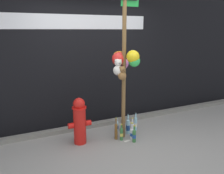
{
  "coord_description": "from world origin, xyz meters",
  "views": [
    {
      "loc": [
        -1.72,
        -3.09,
        1.96
      ],
      "look_at": [
        0.0,
        0.54,
        0.99
      ],
      "focal_mm": 37.94,
      "sensor_mm": 36.0,
      "label": 1
    }
  ],
  "objects_px": {
    "bottle_1": "(116,131)",
    "memorial_post": "(124,52)",
    "bottle_3": "(124,123)",
    "bottle_4": "(132,130)",
    "fire_hydrant": "(80,121)",
    "bottle_8": "(128,126)",
    "bottle_2": "(134,135)",
    "bottle_6": "(136,123)",
    "bottle_0": "(132,133)",
    "bottle_7": "(121,134)",
    "bottle_5": "(117,126)"
  },
  "relations": [
    {
      "from": "bottle_0",
      "to": "bottle_5",
      "type": "relative_size",
      "value": 1.1
    },
    {
      "from": "memorial_post",
      "to": "bottle_7",
      "type": "height_order",
      "value": "memorial_post"
    },
    {
      "from": "fire_hydrant",
      "to": "bottle_6",
      "type": "xyz_separation_m",
      "value": [
        1.17,
        0.06,
        -0.27
      ]
    },
    {
      "from": "memorial_post",
      "to": "bottle_2",
      "type": "height_order",
      "value": "memorial_post"
    },
    {
      "from": "bottle_1",
      "to": "bottle_5",
      "type": "relative_size",
      "value": 1.41
    },
    {
      "from": "bottle_1",
      "to": "bottle_8",
      "type": "relative_size",
      "value": 1.02
    },
    {
      "from": "bottle_0",
      "to": "bottle_3",
      "type": "xyz_separation_m",
      "value": [
        0.07,
        0.46,
        0.01
      ]
    },
    {
      "from": "bottle_4",
      "to": "bottle_6",
      "type": "xyz_separation_m",
      "value": [
        0.22,
        0.25,
        0.0
      ]
    },
    {
      "from": "bottle_7",
      "to": "bottle_3",
      "type": "bearing_deg",
      "value": 57.45
    },
    {
      "from": "fire_hydrant",
      "to": "bottle_5",
      "type": "distance_m",
      "value": 0.89
    },
    {
      "from": "bottle_5",
      "to": "bottle_6",
      "type": "distance_m",
      "value": 0.38
    },
    {
      "from": "memorial_post",
      "to": "bottle_6",
      "type": "height_order",
      "value": "memorial_post"
    },
    {
      "from": "memorial_post",
      "to": "fire_hydrant",
      "type": "height_order",
      "value": "memorial_post"
    },
    {
      "from": "bottle_3",
      "to": "bottle_6",
      "type": "bearing_deg",
      "value": -31.83
    },
    {
      "from": "bottle_2",
      "to": "bottle_7",
      "type": "xyz_separation_m",
      "value": [
        -0.17,
        0.17,
        -0.0
      ]
    },
    {
      "from": "fire_hydrant",
      "to": "bottle_7",
      "type": "xyz_separation_m",
      "value": [
        0.71,
        -0.22,
        -0.29
      ]
    },
    {
      "from": "fire_hydrant",
      "to": "bottle_6",
      "type": "relative_size",
      "value": 2.23
    },
    {
      "from": "bottle_0",
      "to": "bottle_1",
      "type": "bearing_deg",
      "value": 152.41
    },
    {
      "from": "memorial_post",
      "to": "bottle_3",
      "type": "distance_m",
      "value": 1.47
    },
    {
      "from": "bottle_1",
      "to": "bottle_4",
      "type": "distance_m",
      "value": 0.32
    },
    {
      "from": "fire_hydrant",
      "to": "bottle_4",
      "type": "distance_m",
      "value": 1.01
    },
    {
      "from": "bottle_3",
      "to": "bottle_4",
      "type": "bearing_deg",
      "value": -92.08
    },
    {
      "from": "fire_hydrant",
      "to": "bottle_7",
      "type": "relative_size",
      "value": 2.69
    },
    {
      "from": "bottle_1",
      "to": "bottle_4",
      "type": "bearing_deg",
      "value": -9.09
    },
    {
      "from": "fire_hydrant",
      "to": "bottle_3",
      "type": "height_order",
      "value": "fire_hydrant"
    },
    {
      "from": "bottle_8",
      "to": "bottle_4",
      "type": "bearing_deg",
      "value": -89.54
    },
    {
      "from": "bottle_2",
      "to": "bottle_4",
      "type": "bearing_deg",
      "value": 69.14
    },
    {
      "from": "bottle_3",
      "to": "bottle_2",
      "type": "bearing_deg",
      "value": -98.75
    },
    {
      "from": "bottle_8",
      "to": "bottle_5",
      "type": "bearing_deg",
      "value": 126.01
    },
    {
      "from": "bottle_1",
      "to": "memorial_post",
      "type": "bearing_deg",
      "value": 18.51
    },
    {
      "from": "bottle_2",
      "to": "bottle_5",
      "type": "distance_m",
      "value": 0.56
    },
    {
      "from": "memorial_post",
      "to": "bottle_5",
      "type": "distance_m",
      "value": 1.49
    },
    {
      "from": "bottle_1",
      "to": "bottle_2",
      "type": "relative_size",
      "value": 1.31
    },
    {
      "from": "memorial_post",
      "to": "bottle_1",
      "type": "bearing_deg",
      "value": -161.49
    },
    {
      "from": "memorial_post",
      "to": "bottle_7",
      "type": "bearing_deg",
      "value": -126.48
    },
    {
      "from": "memorial_post",
      "to": "fire_hydrant",
      "type": "xyz_separation_m",
      "value": [
        -0.81,
        0.08,
        -1.16
      ]
    },
    {
      "from": "bottle_2",
      "to": "bottle_5",
      "type": "xyz_separation_m",
      "value": [
        -0.07,
        0.55,
        -0.02
      ]
    },
    {
      "from": "bottle_3",
      "to": "bottle_6",
      "type": "distance_m",
      "value": 0.24
    },
    {
      "from": "bottle_2",
      "to": "bottle_3",
      "type": "xyz_separation_m",
      "value": [
        0.09,
        0.57,
        0.01
      ]
    },
    {
      "from": "bottle_3",
      "to": "bottle_4",
      "type": "height_order",
      "value": "bottle_4"
    },
    {
      "from": "fire_hydrant",
      "to": "bottle_8",
      "type": "bearing_deg",
      "value": -1.51
    },
    {
      "from": "bottle_6",
      "to": "memorial_post",
      "type": "bearing_deg",
      "value": -159.04
    },
    {
      "from": "bottle_8",
      "to": "bottle_6",
      "type": "bearing_deg",
      "value": 20.38
    },
    {
      "from": "fire_hydrant",
      "to": "bottle_8",
      "type": "xyz_separation_m",
      "value": [
        0.95,
        -0.03,
        -0.27
      ]
    },
    {
      "from": "bottle_1",
      "to": "bottle_0",
      "type": "bearing_deg",
      "value": -27.59
    },
    {
      "from": "bottle_7",
      "to": "bottle_1",
      "type": "bearing_deg",
      "value": 133.04
    },
    {
      "from": "bottle_1",
      "to": "bottle_5",
      "type": "height_order",
      "value": "bottle_1"
    },
    {
      "from": "bottle_2",
      "to": "bottle_8",
      "type": "xyz_separation_m",
      "value": [
        0.07,
        0.36,
        0.02
      ]
    },
    {
      "from": "memorial_post",
      "to": "bottle_2",
      "type": "bearing_deg",
      "value": -77.08
    },
    {
      "from": "bottle_2",
      "to": "bottle_6",
      "type": "xyz_separation_m",
      "value": [
        0.29,
        0.44,
        0.02
      ]
    }
  ]
}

